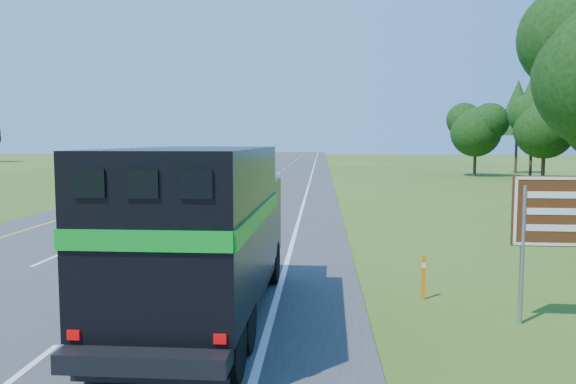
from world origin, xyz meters
name	(u,v)px	position (x,y,z in m)	size (l,w,h in m)	color
road	(244,184)	(0.00, 50.00, 0.02)	(15.00, 260.00, 0.04)	#38383A
lane_markings	(244,183)	(0.00, 50.00, 0.04)	(11.15, 260.00, 0.01)	yellow
horse_truck	(203,230)	(4.17, 13.95, 1.91)	(2.63, 7.94, 3.50)	black
white_suv	(223,169)	(-3.02, 56.86, 0.87)	(2.76, 5.98, 1.66)	silver
far_car	(269,155)	(-3.41, 110.05, 0.82)	(1.83, 4.56, 1.55)	silver
exit_sign	(565,218)	(11.30, 14.30, 2.16)	(1.96, 0.15, 3.33)	gray
delineator	(423,276)	(8.88, 15.96, 0.56)	(0.09, 0.05, 1.05)	orange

